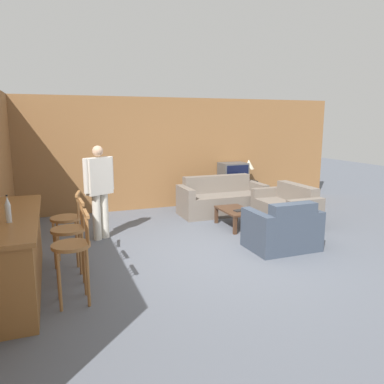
# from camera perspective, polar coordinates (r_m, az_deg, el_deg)

# --- Properties ---
(ground_plane) EXTENTS (24.00, 24.00, 0.00)m
(ground_plane) POSITION_cam_1_polar(r_m,az_deg,el_deg) (5.97, 4.65, -9.49)
(ground_plane) COLOR #565B66
(wall_back) EXTENTS (9.40, 0.08, 2.60)m
(wall_back) POSITION_cam_1_polar(r_m,az_deg,el_deg) (8.93, -4.97, 5.85)
(wall_back) COLOR olive
(wall_back) RESTS_ON ground_plane
(bar_counter) EXTENTS (0.55, 2.47, 0.95)m
(bar_counter) POSITION_cam_1_polar(r_m,az_deg,el_deg) (5.14, -24.99, -8.24)
(bar_counter) COLOR brown
(bar_counter) RESTS_ON ground_plane
(bar_chair_near) EXTENTS (0.44, 0.44, 1.06)m
(bar_chair_near) POSITION_cam_1_polar(r_m,az_deg,el_deg) (4.48, -17.72, -8.75)
(bar_chair_near) COLOR #996638
(bar_chair_near) RESTS_ON ground_plane
(bar_chair_mid) EXTENTS (0.45, 0.45, 1.06)m
(bar_chair_mid) POSITION_cam_1_polar(r_m,az_deg,el_deg) (5.11, -18.16, -6.37)
(bar_chair_mid) COLOR #996638
(bar_chair_mid) RESTS_ON ground_plane
(bar_chair_far) EXTENTS (0.50, 0.50, 1.06)m
(bar_chair_far) POSITION_cam_1_polar(r_m,az_deg,el_deg) (5.69, -18.48, -4.63)
(bar_chair_far) COLOR #996638
(bar_chair_far) RESTS_ON ground_plane
(couch_far) EXTENTS (1.91, 0.83, 0.83)m
(couch_far) POSITION_cam_1_polar(r_m,az_deg,el_deg) (8.45, 4.48, -1.24)
(couch_far) COLOR #70665B
(couch_far) RESTS_ON ground_plane
(armchair_near) EXTENTS (1.08, 0.79, 0.81)m
(armchair_near) POSITION_cam_1_polar(r_m,az_deg,el_deg) (6.29, 13.65, -5.74)
(armchair_near) COLOR #384251
(armchair_near) RESTS_ON ground_plane
(loveseat_right) EXTENTS (0.77, 1.44, 0.80)m
(loveseat_right) POSITION_cam_1_polar(r_m,az_deg,el_deg) (7.80, 14.20, -2.58)
(loveseat_right) COLOR #70665B
(loveseat_right) RESTS_ON ground_plane
(coffee_table) EXTENTS (0.53, 0.91, 0.36)m
(coffee_table) POSITION_cam_1_polar(r_m,az_deg,el_deg) (7.39, 6.68, -3.08)
(coffee_table) COLOR #472D1E
(coffee_table) RESTS_ON ground_plane
(tv_unit) EXTENTS (1.19, 0.45, 0.58)m
(tv_unit) POSITION_cam_1_polar(r_m,az_deg,el_deg) (9.44, 6.21, -0.08)
(tv_unit) COLOR black
(tv_unit) RESTS_ON ground_plane
(tv) EXTENTS (0.65, 0.50, 0.46)m
(tv) POSITION_cam_1_polar(r_m,az_deg,el_deg) (9.35, 6.28, 3.05)
(tv) COLOR #4C4C4C
(tv) RESTS_ON tv_unit
(bottle) EXTENTS (0.06, 0.06, 0.31)m
(bottle) POSITION_cam_1_polar(r_m,az_deg,el_deg) (4.64, -26.24, -2.46)
(bottle) COLOR silver
(bottle) RESTS_ON bar_counter
(book_on_table) EXTENTS (0.20, 0.16, 0.02)m
(book_on_table) POSITION_cam_1_polar(r_m,az_deg,el_deg) (7.24, 7.16, -2.82)
(book_on_table) COLOR black
(book_on_table) RESTS_ON coffee_table
(table_lamp) EXTENTS (0.27, 0.27, 0.52)m
(table_lamp) POSITION_cam_1_polar(r_m,az_deg,el_deg) (9.54, 8.63, 4.09)
(table_lamp) COLOR brown
(table_lamp) RESTS_ON tv_unit
(person_by_window) EXTENTS (0.54, 0.38, 1.65)m
(person_by_window) POSITION_cam_1_polar(r_m,az_deg,el_deg) (6.70, -13.94, 0.70)
(person_by_window) COLOR silver
(person_by_window) RESTS_ON ground_plane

